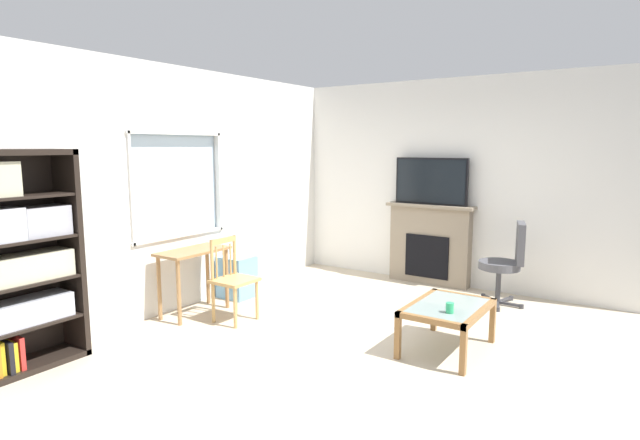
% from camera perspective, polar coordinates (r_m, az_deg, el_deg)
% --- Properties ---
extents(ground, '(6.10, 5.65, 0.02)m').
position_cam_1_polar(ground, '(5.06, 4.26, -13.67)').
color(ground, beige).
extents(wall_back_with_window, '(5.10, 0.15, 2.77)m').
position_cam_1_polar(wall_back_with_window, '(6.21, -14.51, 3.37)').
color(wall_back_with_window, silver).
rests_on(wall_back_with_window, ground).
extents(wall_right, '(0.12, 4.85, 2.77)m').
position_cam_1_polar(wall_right, '(7.11, 14.88, 3.97)').
color(wall_right, silver).
rests_on(wall_right, ground).
extents(bookshelf, '(0.90, 0.38, 1.85)m').
position_cam_1_polar(bookshelf, '(4.93, -30.72, -3.80)').
color(bookshelf, black).
rests_on(bookshelf, ground).
extents(desk_under_window, '(0.81, 0.41, 0.74)m').
position_cam_1_polar(desk_under_window, '(5.89, -13.94, -4.61)').
color(desk_under_window, '#A37547').
rests_on(desk_under_window, ground).
extents(wooden_chair, '(0.42, 0.40, 0.90)m').
position_cam_1_polar(wooden_chair, '(5.61, -9.76, -6.46)').
color(wooden_chair, tan).
rests_on(wooden_chair, ground).
extents(plastic_drawer_unit, '(0.35, 0.40, 0.52)m').
position_cam_1_polar(plastic_drawer_unit, '(6.51, -9.26, -6.27)').
color(plastic_drawer_unit, '#72ADDB').
rests_on(plastic_drawer_unit, ground).
extents(fireplace, '(0.26, 1.21, 1.10)m').
position_cam_1_polar(fireplace, '(7.16, 12.13, -2.62)').
color(fireplace, gray).
rests_on(fireplace, ground).
extents(tv, '(0.06, 1.01, 0.63)m').
position_cam_1_polar(tv, '(7.04, 12.29, 4.25)').
color(tv, black).
rests_on(tv, fireplace).
extents(office_chair, '(0.58, 0.56, 1.00)m').
position_cam_1_polar(office_chair, '(6.42, 20.16, -4.16)').
color(office_chair, '#4C4C51').
rests_on(office_chair, ground).
extents(coffee_table, '(0.91, 0.64, 0.43)m').
position_cam_1_polar(coffee_table, '(4.91, 14.06, -9.89)').
color(coffee_table, '#8C9E99').
rests_on(coffee_table, ground).
extents(sippy_cup, '(0.07, 0.07, 0.09)m').
position_cam_1_polar(sippy_cup, '(4.66, 14.28, -9.47)').
color(sippy_cup, '#33B770').
rests_on(sippy_cup, coffee_table).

